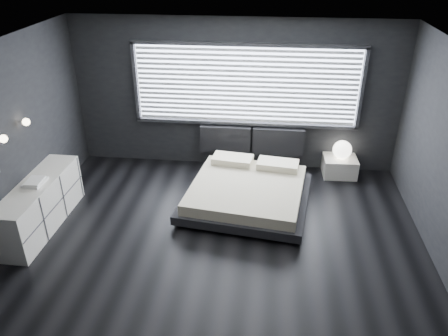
# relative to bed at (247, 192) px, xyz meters

# --- Properties ---
(room) EXTENTS (6.04, 6.00, 2.80)m
(room) POSITION_rel_bed_xyz_m (-0.34, -1.29, 1.16)
(room) COLOR black
(room) RESTS_ON ground
(window) EXTENTS (4.14, 0.09, 1.52)m
(window) POSITION_rel_bed_xyz_m (-0.14, 1.40, 1.37)
(window) COLOR white
(window) RESTS_ON ground
(headboard) EXTENTS (1.96, 0.16, 0.52)m
(headboard) POSITION_rel_bed_xyz_m (-0.01, 1.35, 0.33)
(headboard) COLOR black
(headboard) RESTS_ON ground
(sconce_near) EXTENTS (0.18, 0.11, 0.11)m
(sconce_near) POSITION_rel_bed_xyz_m (-3.22, -1.24, 1.36)
(sconce_near) COLOR silver
(sconce_near) RESTS_ON ground
(sconce_far) EXTENTS (0.18, 0.11, 0.11)m
(sconce_far) POSITION_rel_bed_xyz_m (-3.22, -0.64, 1.36)
(sconce_far) COLOR silver
(sconce_far) RESTS_ON ground
(bed) EXTENTS (2.23, 2.15, 0.52)m
(bed) POSITION_rel_bed_xyz_m (0.00, 0.00, 0.00)
(bed) COLOR black
(bed) RESTS_ON ground
(nightstand) EXTENTS (0.62, 0.52, 0.35)m
(nightstand) POSITION_rel_bed_xyz_m (1.66, 1.21, -0.06)
(nightstand) COLOR white
(nightstand) RESTS_ON ground
(orb_lamp) EXTENTS (0.34, 0.34, 0.34)m
(orb_lamp) POSITION_rel_bed_xyz_m (1.67, 1.20, 0.29)
(orb_lamp) COLOR white
(orb_lamp) RESTS_ON nightstand
(dresser) EXTENTS (0.57, 1.90, 0.76)m
(dresser) POSITION_rel_bed_xyz_m (-3.12, -0.96, 0.14)
(dresser) COLOR white
(dresser) RESTS_ON ground
(book_stack) EXTENTS (0.27, 0.35, 0.07)m
(book_stack) POSITION_rel_bed_xyz_m (-3.09, -0.97, 0.55)
(book_stack) COLOR white
(book_stack) RESTS_ON dresser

